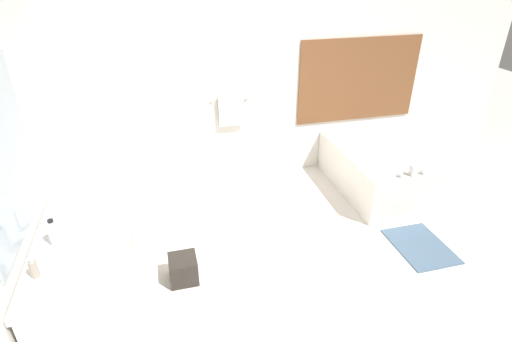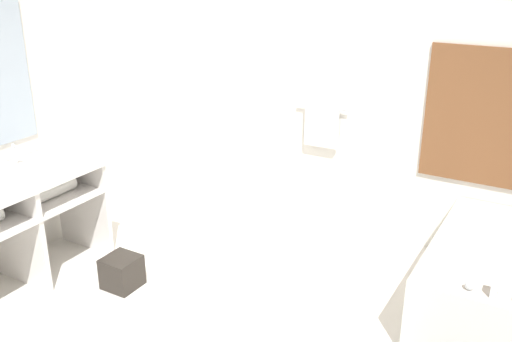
{
  "view_description": "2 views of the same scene",
  "coord_description": "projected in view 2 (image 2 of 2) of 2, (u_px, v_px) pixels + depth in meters",
  "views": [
    {
      "loc": [
        -1.21,
        -2.56,
        2.69
      ],
      "look_at": [
        -0.35,
        0.74,
        0.85
      ],
      "focal_mm": 28.0,
      "sensor_mm": 36.0,
      "label": 1
    },
    {
      "loc": [
        1.69,
        -2.45,
        2.44
      ],
      "look_at": [
        -0.3,
        0.97,
        0.93
      ],
      "focal_mm": 40.0,
      "sensor_mm": 36.0,
      "label": 2
    }
  ],
  "objects": [
    {
      "name": "vanity_counter",
      "position": [
        16.0,
        208.0,
        4.32
      ],
      "size": [
        0.65,
        1.38,
        0.88
      ],
      "color": "white",
      "rests_on": "ground_plane"
    },
    {
      "name": "bathtub",
      "position": [
        504.0,
        280.0,
        4.01
      ],
      "size": [
        0.99,
        1.52,
        0.66
      ],
      "color": "silver",
      "rests_on": "ground_plane"
    },
    {
      "name": "sink_faucet",
      "position": [
        15.0,
        155.0,
        4.43
      ],
      "size": [
        0.09,
        0.04,
        0.18
      ],
      "color": "silver",
      "rests_on": "vanity_counter"
    },
    {
      "name": "waste_bin",
      "position": [
        122.0,
        272.0,
        4.43
      ],
      "size": [
        0.26,
        0.26,
        0.25
      ],
      "color": "#2D2823",
      "rests_on": "ground_plane"
    },
    {
      "name": "wall_back_with_blinds",
      "position": [
        364.0,
        88.0,
        4.93
      ],
      "size": [
        7.4,
        0.13,
        2.7
      ],
      "color": "white",
      "rests_on": "ground_plane"
    }
  ]
}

